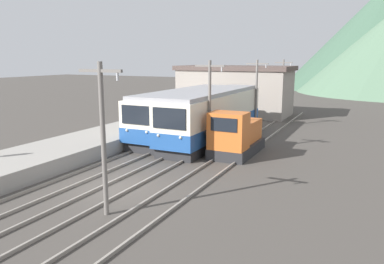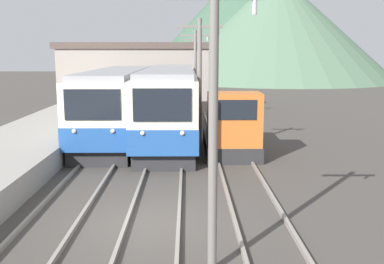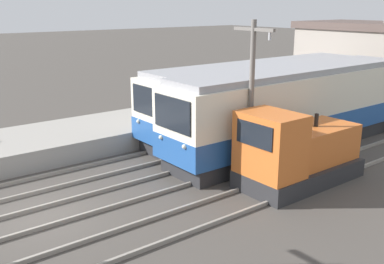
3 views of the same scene
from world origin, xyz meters
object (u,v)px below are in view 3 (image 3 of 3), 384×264
commuter_train_center (295,111)px  shunting_locomotive (296,153)px  catenary_mast_mid (252,94)px  commuter_train_left (259,101)px

commuter_train_center → shunting_locomotive: (3.00, -3.52, -0.58)m
shunting_locomotive → catenary_mast_mid: (-1.49, -0.98, 2.17)m
commuter_train_center → shunting_locomotive: 4.66m
catenary_mast_mid → shunting_locomotive: bearing=33.4°
commuter_train_center → shunting_locomotive: size_ratio=2.78×
shunting_locomotive → catenary_mast_mid: size_ratio=0.84×
commuter_train_center → shunting_locomotive: commuter_train_center is taller
commuter_train_left → catenary_mast_mid: 6.78m
commuter_train_left → commuter_train_center: bearing=-9.6°
commuter_train_left → commuter_train_center: (2.80, -0.47, 0.04)m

